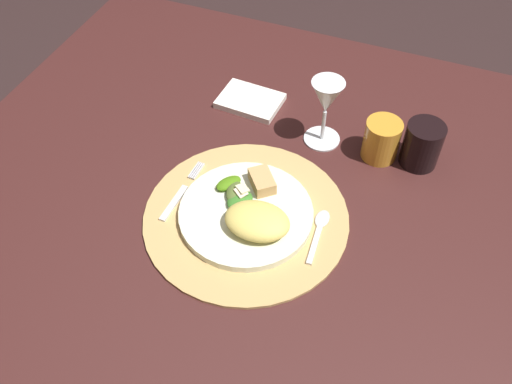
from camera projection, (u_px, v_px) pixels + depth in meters
ground_plane at (274, 351)px, 1.61m from camera, size 6.00×6.00×0.00m
dining_table at (281, 231)px, 1.17m from camera, size 1.36×1.07×0.71m
placemat at (246, 217)px, 1.03m from camera, size 0.38×0.38×0.01m
dinner_plate at (246, 213)px, 1.02m from camera, size 0.25×0.25×0.02m
pasta_serving at (257, 221)px, 0.98m from camera, size 0.12×0.10×0.04m
salad_greens at (235, 193)px, 1.03m from camera, size 0.09×0.09×0.02m
bread_piece at (262, 181)px, 1.05m from camera, size 0.07×0.07×0.03m
fork at (181, 193)px, 1.06m from camera, size 0.02×0.16×0.00m
spoon at (320, 227)px, 1.01m from camera, size 0.03×0.12×0.01m
napkin at (250, 101)px, 1.24m from camera, size 0.14×0.11×0.01m
wine_glass at (326, 101)px, 1.09m from camera, size 0.08×0.08×0.15m
amber_tumbler at (381, 140)px, 1.11m from camera, size 0.07×0.07×0.09m
dark_tumbler at (422, 145)px, 1.09m from camera, size 0.08×0.08×0.09m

